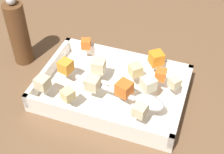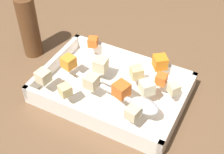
{
  "view_description": "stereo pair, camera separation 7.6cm",
  "coord_description": "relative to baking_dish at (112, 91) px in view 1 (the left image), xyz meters",
  "views": [
    {
      "loc": [
        -0.2,
        0.52,
        0.58
      ],
      "look_at": [
        -0.02,
        -0.01,
        0.06
      ],
      "focal_mm": 51.71,
      "sensor_mm": 36.0,
      "label": 1
    },
    {
      "loc": [
        -0.27,
        0.49,
        0.58
      ],
      "look_at": [
        -0.02,
        -0.01,
        0.06
      ],
      "focal_mm": 51.71,
      "sensor_mm": 36.0,
      "label": 2
    }
  ],
  "objects": [
    {
      "name": "ground_plane",
      "position": [
        0.02,
        0.01,
        -0.01
      ],
      "size": [
        4.0,
        4.0,
        0.0
      ],
      "primitive_type": "plane",
      "color": "brown"
    },
    {
      "name": "pepper_mill",
      "position": [
        0.28,
        -0.05,
        0.08
      ],
      "size": [
        0.05,
        0.05,
        0.2
      ],
      "color": "brown",
      "rests_on": "ground_plane"
    },
    {
      "name": "carrot_chunk_near_right",
      "position": [
        -0.11,
        -0.04,
        0.05
      ],
      "size": [
        0.03,
        0.03,
        0.03
      ],
      "primitive_type": "cube",
      "rotation": [
        0.0,
        0.0,
        0.06
      ],
      "color": "orange",
      "rests_on": "baking_dish"
    },
    {
      "name": "serving_spoon",
      "position": [
        -0.09,
        0.05,
        0.04
      ],
      "size": [
        0.23,
        0.06,
        0.02
      ],
      "rotation": [
        0.0,
        0.0,
        6.13
      ],
      "color": "silver",
      "rests_on": "baking_dish"
    },
    {
      "name": "potato_chunk_center",
      "position": [
        0.14,
        0.08,
        0.05
      ],
      "size": [
        0.03,
        0.03,
        0.03
      ],
      "primitive_type": "cube",
      "rotation": [
        0.0,
        0.0,
        4.56
      ],
      "color": "beige",
      "rests_on": "baking_dish"
    },
    {
      "name": "carrot_chunk_front_center",
      "position": [
        0.11,
        -0.1,
        0.05
      ],
      "size": [
        0.03,
        0.03,
        0.02
      ],
      "primitive_type": "cube",
      "rotation": [
        0.0,
        0.0,
        1.9
      ],
      "color": "orange",
      "rests_on": "baking_dish"
    },
    {
      "name": "potato_chunk_rim_edge",
      "position": [
        0.04,
        -0.02,
        0.05
      ],
      "size": [
        0.03,
        0.03,
        0.03
      ],
      "primitive_type": "cube",
      "rotation": [
        0.0,
        0.0,
        1.67
      ],
      "color": "beige",
      "rests_on": "baking_dish"
    },
    {
      "name": "potato_chunk_back_center",
      "position": [
        -0.14,
        -0.03,
        0.05
      ],
      "size": [
        0.03,
        0.03,
        0.02
      ],
      "primitive_type": "cube",
      "rotation": [
        0.0,
        0.0,
        5.66
      ],
      "color": "beige",
      "rests_on": "baking_dish"
    },
    {
      "name": "potato_chunk_far_left",
      "position": [
        -0.05,
        -0.04,
        0.05
      ],
      "size": [
        0.04,
        0.04,
        0.03
      ],
      "primitive_type": "cube",
      "rotation": [
        0.0,
        0.0,
        3.92
      ],
      "color": "#E0CC89",
      "rests_on": "baking_dish"
    },
    {
      "name": "potato_chunk_far_right",
      "position": [
        0.07,
        0.09,
        0.05
      ],
      "size": [
        0.03,
        0.03,
        0.03
      ],
      "primitive_type": "cube",
      "rotation": [
        0.0,
        0.0,
        4.24
      ],
      "color": "#E0CC89",
      "rests_on": "baking_dish"
    },
    {
      "name": "potato_chunk_corner_nw",
      "position": [
        0.03,
        0.04,
        0.05
      ],
      "size": [
        0.03,
        0.03,
        0.03
      ],
      "primitive_type": "cube",
      "rotation": [
        0.0,
        0.0,
        6.23
      ],
      "color": "beige",
      "rests_on": "baking_dish"
    },
    {
      "name": "carrot_chunk_heap_side",
      "position": [
        -0.08,
        -0.1,
        0.05
      ],
      "size": [
        0.04,
        0.04,
        0.03
      ],
      "primitive_type": "cube",
      "rotation": [
        0.0,
        0.0,
        2.25
      ],
      "color": "orange",
      "rests_on": "baking_dish"
    },
    {
      "name": "potato_chunk_corner_ne",
      "position": [
        -0.09,
        -0.0,
        0.05
      ],
      "size": [
        0.04,
        0.04,
        0.03
      ],
      "primitive_type": "cube",
      "rotation": [
        0.0,
        0.0,
        2.42
      ],
      "color": "beige",
      "rests_on": "baking_dish"
    },
    {
      "name": "carrot_chunk_corner_se",
      "position": [
        0.12,
        0.01,
        0.05
      ],
      "size": [
        0.04,
        0.04,
        0.03
      ],
      "primitive_type": "cube",
      "rotation": [
        0.0,
        0.0,
        2.91
      ],
      "color": "orange",
      "rests_on": "baking_dish"
    },
    {
      "name": "baking_dish",
      "position": [
        0.0,
        0.0,
        0.0
      ],
      "size": [
        0.35,
        0.24,
        0.05
      ],
      "color": "white",
      "rests_on": "ground_plane"
    },
    {
      "name": "carrot_chunk_corner_sw",
      "position": [
        -0.04,
        0.03,
        0.05
      ],
      "size": [
        0.04,
        0.04,
        0.03
      ],
      "primitive_type": "cube",
      "rotation": [
        0.0,
        0.0,
        2.82
      ],
      "color": "orange",
      "rests_on": "baking_dish"
    },
    {
      "name": "potato_chunk_heap_top",
      "position": [
        -0.09,
        0.08,
        0.05
      ],
      "size": [
        0.03,
        0.03,
        0.03
      ],
      "primitive_type": "cube",
      "rotation": [
        0.0,
        0.0,
        4.53
      ],
      "color": "beige",
      "rests_on": "baking_dish"
    }
  ]
}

